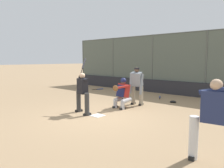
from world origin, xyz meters
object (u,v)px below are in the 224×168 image
(umpire_home, at_px, (137,85))
(batter_on_deck, at_px, (215,118))
(catcher_behind_plate, at_px, (122,93))
(spare_bat_near_backstop, at_px, (99,89))
(spare_bat_by_padding, at_px, (160,97))
(batter_at_plate, at_px, (83,92))
(fielding_glove_on_dirt, at_px, (173,102))

(umpire_home, distance_m, batter_on_deck, 5.57)
(catcher_behind_plate, xyz_separation_m, spare_bat_near_backstop, (4.65, -3.36, -0.62))
(batter_on_deck, distance_m, spare_bat_by_padding, 7.43)
(umpire_home, height_order, batter_on_deck, batter_on_deck)
(batter_at_plate, xyz_separation_m, batter_on_deck, (-4.91, 0.97, 0.07))
(batter_at_plate, relative_size, spare_bat_near_backstop, 2.46)
(catcher_behind_plate, distance_m, spare_bat_by_padding, 3.31)
(batter_on_deck, relative_size, fielding_glove_on_dirt, 7.96)
(catcher_behind_plate, distance_m, fielding_glove_on_dirt, 2.76)
(catcher_behind_plate, height_order, umpire_home, umpire_home)
(batter_at_plate, relative_size, umpire_home, 1.24)
(umpire_home, relative_size, batter_on_deck, 0.76)
(spare_bat_by_padding, relative_size, fielding_glove_on_dirt, 2.74)
(batter_on_deck, bearing_deg, catcher_behind_plate, 141.43)
(batter_at_plate, relative_size, fielding_glove_on_dirt, 7.46)
(catcher_behind_plate, bearing_deg, spare_bat_by_padding, -82.59)
(catcher_behind_plate, relative_size, spare_bat_near_backstop, 1.50)
(batter_on_deck, height_order, spare_bat_by_padding, batter_on_deck)
(catcher_behind_plate, relative_size, spare_bat_by_padding, 1.66)
(umpire_home, xyz_separation_m, fielding_glove_on_dirt, (-0.99, -1.55, -0.85))
(batter_at_plate, height_order, catcher_behind_plate, batter_at_plate)
(spare_bat_near_backstop, xyz_separation_m, spare_bat_by_padding, (-4.61, 0.10, -0.00))
(catcher_behind_plate, height_order, spare_bat_near_backstop, catcher_behind_plate)
(umpire_home, height_order, spare_bat_by_padding, umpire_home)
(batter_at_plate, bearing_deg, umpire_home, -89.33)
(batter_on_deck, relative_size, spare_bat_near_backstop, 2.62)
(catcher_behind_plate, distance_m, batter_on_deck, 5.13)
(umpire_home, bearing_deg, catcher_behind_plate, 76.29)
(spare_bat_near_backstop, distance_m, fielding_glove_on_dirt, 5.81)
(batter_on_deck, distance_m, fielding_glove_on_dirt, 6.14)
(batter_at_plate, distance_m, spare_bat_near_backstop, 6.55)
(spare_bat_near_backstop, relative_size, spare_bat_by_padding, 1.11)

